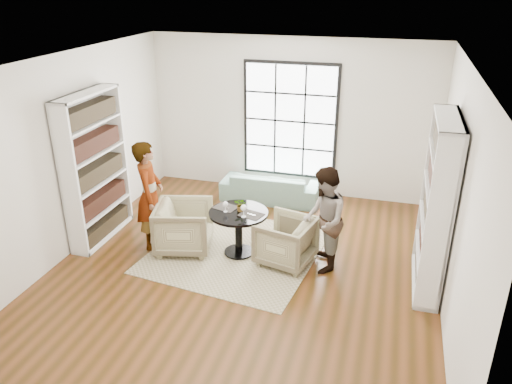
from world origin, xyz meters
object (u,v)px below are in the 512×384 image
(person_right, at_px, (324,220))
(wine_glass_right, at_px, (244,208))
(pedestal_table, at_px, (239,223))
(sofa, at_px, (271,187))
(flower_centerpiece, at_px, (241,205))
(wine_glass_left, at_px, (225,204))
(person_left, at_px, (150,195))
(armchair_left, at_px, (184,227))
(armchair_right, at_px, (286,241))

(person_right, height_order, wine_glass_right, person_right)
(pedestal_table, relative_size, sofa, 0.49)
(sofa, height_order, flower_centerpiece, flower_centerpiece)
(wine_glass_left, bearing_deg, pedestal_table, 15.25)
(person_right, bearing_deg, person_left, -99.93)
(wine_glass_left, bearing_deg, sofa, 85.78)
(person_right, relative_size, wine_glass_left, 9.15)
(person_left, distance_m, wine_glass_left, 1.23)
(sofa, xyz_separation_m, armchair_left, (-0.83, -2.20, 0.12))
(pedestal_table, bearing_deg, wine_glass_right, -48.05)
(armchair_right, height_order, flower_centerpiece, flower_centerpiece)
(armchair_right, distance_m, wine_glass_right, 0.80)
(sofa, relative_size, wine_glass_left, 10.85)
(armchair_right, height_order, person_right, person_right)
(armchair_right, bearing_deg, armchair_left, -74.70)
(wine_glass_right, xyz_separation_m, flower_centerpiece, (-0.10, 0.18, -0.04))
(armchair_right, bearing_deg, sofa, -146.66)
(flower_centerpiece, bearing_deg, armchair_right, -6.66)
(person_left, xyz_separation_m, flower_centerpiece, (1.45, 0.14, -0.04))
(pedestal_table, xyz_separation_m, person_left, (-1.41, -0.10, 0.34))
(wine_glass_left, bearing_deg, wine_glass_right, -16.26)
(pedestal_table, distance_m, person_right, 1.32)
(sofa, bearing_deg, pedestal_table, 90.00)
(sofa, distance_m, flower_centerpiece, 2.13)
(sofa, distance_m, person_left, 2.66)
(person_right, bearing_deg, armchair_left, -99.64)
(wine_glass_left, relative_size, flower_centerpiece, 0.81)
(pedestal_table, distance_m, sofa, 2.11)
(armchair_right, distance_m, flower_centerpiece, 0.86)
(armchair_right, xyz_separation_m, person_left, (-2.16, -0.05, 0.51))
(person_right, relative_size, wine_glass_right, 7.85)
(person_right, distance_m, wine_glass_left, 1.49)
(pedestal_table, bearing_deg, flower_centerpiece, 49.64)
(armchair_left, xyz_separation_m, person_right, (2.16, 0.05, 0.39))
(pedestal_table, xyz_separation_m, wine_glass_right, (0.13, -0.14, 0.34))
(person_left, bearing_deg, armchair_right, -106.82)
(person_left, bearing_deg, flower_centerpiece, -102.82)
(wine_glass_right, relative_size, flower_centerpiece, 0.95)
(pedestal_table, distance_m, wine_glass_left, 0.37)
(sofa, relative_size, wine_glass_right, 9.30)
(person_right, xyz_separation_m, wine_glass_right, (-1.17, -0.10, 0.08))
(wine_glass_right, bearing_deg, armchair_right, 9.03)
(pedestal_table, relative_size, armchair_left, 1.05)
(pedestal_table, xyz_separation_m, sofa, (-0.03, 2.10, -0.25))
(armchair_left, distance_m, armchair_right, 1.61)
(pedestal_table, relative_size, flower_centerpiece, 4.28)
(flower_centerpiece, bearing_deg, sofa, 91.72)
(armchair_right, height_order, wine_glass_right, wine_glass_right)
(armchair_right, relative_size, wine_glass_right, 3.95)
(armchair_right, distance_m, wine_glass_left, 1.05)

